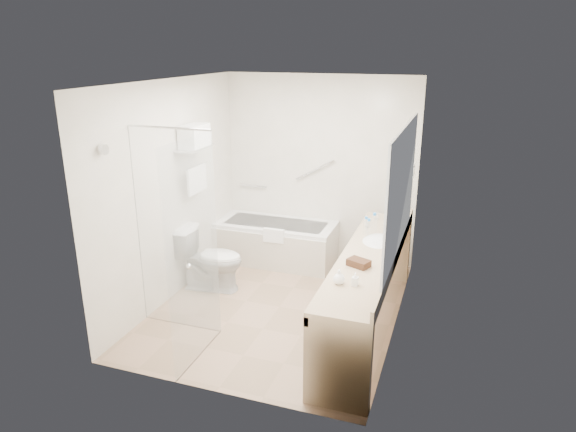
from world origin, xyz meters
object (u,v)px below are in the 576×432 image
(vanity_counter, at_px, (369,273))
(amenity_basket, at_px, (359,263))
(toilet, at_px, (211,259))
(bathtub, at_px, (276,242))
(water_bottle_left, at_px, (366,226))

(vanity_counter, xyz_separation_m, amenity_basket, (-0.05, -0.33, 0.24))
(toilet, bearing_deg, amenity_basket, -115.66)
(bathtub, relative_size, amenity_basket, 7.89)
(water_bottle_left, bearing_deg, vanity_counter, -74.97)
(amenity_basket, bearing_deg, water_bottle_left, 96.67)
(vanity_counter, relative_size, water_bottle_left, 13.69)
(bathtub, height_order, vanity_counter, vanity_counter)
(bathtub, xyz_separation_m, toilet, (-0.45, -1.05, 0.11))
(toilet, bearing_deg, vanity_counter, -106.30)
(vanity_counter, distance_m, toilet, 2.02)
(vanity_counter, bearing_deg, water_bottle_left, 105.03)
(bathtub, relative_size, water_bottle_left, 8.11)
(water_bottle_left, bearing_deg, toilet, -172.74)
(bathtub, bearing_deg, vanity_counter, -42.35)
(vanity_counter, xyz_separation_m, water_bottle_left, (-0.15, 0.57, 0.30))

